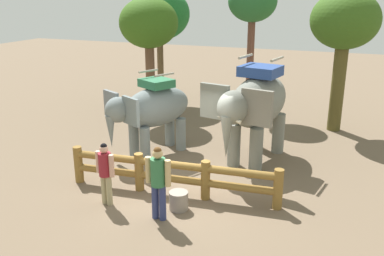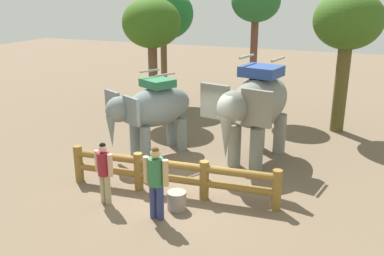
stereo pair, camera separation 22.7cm
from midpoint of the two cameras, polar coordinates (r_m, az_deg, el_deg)
name	(u,v)px [view 1 (the left image)]	position (r m, az deg, el deg)	size (l,w,h in m)	color
ground_plane	(176,190)	(11.61, -2.80, -8.37)	(60.00, 60.00, 0.00)	brown
log_fence	(172,173)	(11.14, -3.37, -6.11)	(5.74, 0.70, 1.05)	brown
elephant_near_left	(152,109)	(13.66, -5.90, 2.53)	(2.51, 3.19, 2.72)	slate
elephant_center	(255,105)	(13.03, 8.07, 3.14)	(2.35, 3.92, 3.29)	slate
tourist_woman_in_black	(105,169)	(10.73, -12.23, -5.50)	(0.57, 0.38, 1.64)	tan
tourist_man_in_blue	(158,178)	(9.82, -5.25, -6.77)	(0.64, 0.37, 1.82)	navy
tree_far_left	(252,4)	(18.34, 7.80, 16.20)	(2.03, 2.03, 5.63)	brown
tree_back_center	(149,25)	(17.54, -6.24, 13.64)	(2.38, 2.38, 4.95)	brown
tree_far_right	(159,15)	(20.14, -4.77, 15.00)	(2.81, 2.81, 5.35)	brown
tree_deep_back	(345,24)	(16.59, 19.54, 13.08)	(2.48, 2.48, 5.22)	brown
feed_bucket	(179,201)	(10.57, -2.45, -9.76)	(0.47, 0.47, 0.46)	gray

